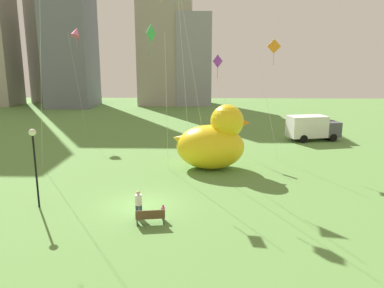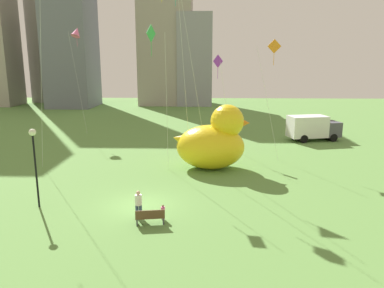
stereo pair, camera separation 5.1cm
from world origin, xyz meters
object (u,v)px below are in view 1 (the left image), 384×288
object	(u,v)px
park_bench	(150,217)
lamppost	(34,151)
person_child	(163,212)
box_truck	(312,128)
kite_purple	(218,65)
kite_green	(152,40)
person_adult	(139,203)
giant_inflatable_duck	(213,142)
kite_pink	(76,32)
kite_orange	(274,51)

from	to	relation	value
park_bench	lamppost	xyz separation A→B (m)	(-7.31, 2.36, 3.14)
person_child	box_truck	size ratio (longest dim) A/B	0.15
person_child	kite_purple	bearing A→B (deg)	78.29
person_child	lamppost	world-z (taller)	lamppost
park_bench	kite_purple	size ratio (longest dim) A/B	0.18
lamppost	box_truck	size ratio (longest dim) A/B	0.80
box_truck	kite_purple	bearing A→B (deg)	-157.58
kite_green	box_truck	bearing A→B (deg)	38.99
person_adult	giant_inflatable_duck	xyz separation A→B (m)	(4.54, 10.45, 1.40)
person_adult	box_truck	distance (m)	27.48
park_bench	giant_inflatable_duck	distance (m)	12.10
box_truck	kite_pink	distance (m)	30.32
giant_inflatable_duck	lamppost	world-z (taller)	giant_inflatable_duck
kite_green	park_bench	bearing A→B (deg)	-84.20
kite_pink	kite_orange	distance (m)	24.84
park_bench	person_adult	xyz separation A→B (m)	(-0.79, 0.90, 0.44)
person_adult	kite_purple	distance (m)	19.95
person_child	box_truck	world-z (taller)	box_truck
person_adult	kite_purple	xyz separation A→B (m)	(5.14, 17.69, 7.65)
person_child	box_truck	bearing A→B (deg)	56.75
person_child	kite_purple	distance (m)	19.98
kite_orange	kite_green	bearing A→B (deg)	-149.57
person_adult	kite_pink	world-z (taller)	kite_pink
kite_pink	kite_purple	bearing A→B (deg)	-27.45
giant_inflatable_duck	kite_green	size ratio (longest dim) A/B	0.57
box_truck	kite_orange	world-z (taller)	kite_orange
lamppost	giant_inflatable_duck	bearing A→B (deg)	39.13
park_bench	kite_orange	distance (m)	20.64
person_adult	kite_pink	xyz separation A→B (m)	(-11.83, 26.51, 11.42)
park_bench	kite_pink	distance (m)	32.42
park_bench	kite_green	size ratio (longest dim) A/B	0.14
kite_purple	box_truck	bearing A→B (deg)	22.42
kite_green	person_adult	bearing A→B (deg)	-88.67
giant_inflatable_duck	lamppost	size ratio (longest dim) A/B	1.32
box_truck	kite_green	bearing A→B (deg)	-141.01
park_bench	person_child	world-z (taller)	person_child
person_child	kite_pink	world-z (taller)	kite_pink
person_child	kite_pink	size ratio (longest dim) A/B	0.07
kite_green	kite_purple	xyz separation A→B (m)	(5.35, 8.70, -1.92)
park_bench	kite_pink	world-z (taller)	kite_pink
person_adult	kite_green	world-z (taller)	kite_green
giant_inflatable_duck	lamppost	xyz separation A→B (m)	(-11.06, -8.99, 1.30)
lamppost	kite_orange	world-z (taller)	kite_orange
person_adult	kite_purple	bearing A→B (deg)	73.79
park_bench	person_adult	bearing A→B (deg)	131.45
kite_green	kite_orange	xyz separation A→B (m)	(10.26, 6.03, -0.68)
person_adult	lamppost	xyz separation A→B (m)	(-6.52, 1.46, 2.71)
lamppost	park_bench	bearing A→B (deg)	-17.90
person_adult	lamppost	distance (m)	7.21
kite_purple	kite_orange	bearing A→B (deg)	-28.56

